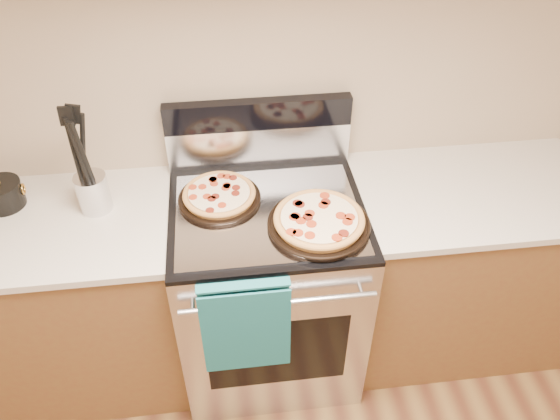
{
  "coord_description": "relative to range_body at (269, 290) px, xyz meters",
  "views": [
    {
      "loc": [
        -0.15,
        0.04,
        2.29
      ],
      "look_at": [
        0.04,
        1.55,
        0.99
      ],
      "focal_mm": 35.0,
      "sensor_mm": 36.0,
      "label": 1
    }
  ],
  "objects": [
    {
      "name": "utensil_crock",
      "position": [
        -0.66,
        0.1,
        0.54
      ],
      "size": [
        0.15,
        0.15,
        0.15
      ],
      "primitive_type": "cylinder",
      "rotation": [
        0.0,
        0.0,
        0.25
      ],
      "color": "silver",
      "rests_on": "countertop_left"
    },
    {
      "name": "countertop_left",
      "position": [
        -0.88,
        0.03,
        0.45
      ],
      "size": [
        1.02,
        0.64,
        0.03
      ],
      "primitive_type": "cube",
      "color": "beige",
      "rests_on": "cabinet_left"
    },
    {
      "name": "cabinet_right",
      "position": [
        0.88,
        0.03,
        -0.01
      ],
      "size": [
        1.0,
        0.62,
        0.88
      ],
      "primitive_type": "cube",
      "color": "brown",
      "rests_on": "ground"
    },
    {
      "name": "oven_handle",
      "position": [
        0.0,
        -0.38,
        0.35
      ],
      "size": [
        0.7,
        0.03,
        0.03
      ],
      "primitive_type": "cylinder",
      "rotation": [
        0.0,
        1.57,
        0.0
      ],
      "color": "silver",
      "rests_on": "range_body"
    },
    {
      "name": "backsplash_lower",
      "position": [
        0.0,
        0.31,
        0.56
      ],
      "size": [
        0.76,
        0.06,
        0.18
      ],
      "primitive_type": "cube",
      "color": "silver",
      "rests_on": "cooktop"
    },
    {
      "name": "wall_back",
      "position": [
        0.0,
        0.35,
        0.9
      ],
      "size": [
        4.0,
        0.0,
        4.0
      ],
      "primitive_type": "plane",
      "rotation": [
        1.57,
        0.0,
        0.0
      ],
      "color": "tan",
      "rests_on": "ground"
    },
    {
      "name": "cooktop",
      "position": [
        0.0,
        0.0,
        0.46
      ],
      "size": [
        0.76,
        0.68,
        0.02
      ],
      "primitive_type": "cube",
      "color": "black",
      "rests_on": "range_body"
    },
    {
      "name": "pepperoni_pizza_front",
      "position": [
        0.18,
        -0.13,
        0.5
      ],
      "size": [
        0.46,
        0.46,
        0.05
      ],
      "primitive_type": null,
      "rotation": [
        0.0,
        0.0,
        -0.24
      ],
      "color": "#A56832",
      "rests_on": "foil_sheet"
    },
    {
      "name": "oven_window",
      "position": [
        0.0,
        -0.34,
        0.0
      ],
      "size": [
        0.56,
        0.01,
        0.4
      ],
      "primitive_type": "cube",
      "color": "black",
      "rests_on": "range_body"
    },
    {
      "name": "dish_towel",
      "position": [
        -0.12,
        -0.38,
        0.25
      ],
      "size": [
        0.32,
        0.05,
        0.42
      ],
      "primitive_type": null,
      "color": "navy",
      "rests_on": "oven_handle"
    },
    {
      "name": "foil_sheet",
      "position": [
        0.0,
        -0.03,
        0.47
      ],
      "size": [
        0.7,
        0.55,
        0.01
      ],
      "primitive_type": "cube",
      "color": "gray",
      "rests_on": "cooktop"
    },
    {
      "name": "cabinet_left",
      "position": [
        -0.88,
        0.03,
        -0.01
      ],
      "size": [
        1.0,
        0.62,
        0.88
      ],
      "primitive_type": "cube",
      "color": "brown",
      "rests_on": "ground"
    },
    {
      "name": "pepperoni_pizza_back",
      "position": [
        -0.18,
        0.07,
        0.5
      ],
      "size": [
        0.37,
        0.37,
        0.04
      ],
      "primitive_type": null,
      "rotation": [
        0.0,
        0.0,
        0.16
      ],
      "color": "#A56832",
      "rests_on": "foil_sheet"
    },
    {
      "name": "range_body",
      "position": [
        0.0,
        0.0,
        0.0
      ],
      "size": [
        0.76,
        0.68,
        0.9
      ],
      "primitive_type": "cube",
      "color": "#B7B7BC",
      "rests_on": "ground"
    },
    {
      "name": "backsplash_upper",
      "position": [
        0.0,
        0.31,
        0.71
      ],
      "size": [
        0.76,
        0.06,
        0.12
      ],
      "primitive_type": "cube",
      "color": "black",
      "rests_on": "backsplash_lower"
    },
    {
      "name": "saucepan",
      "position": [
        -1.02,
        0.16,
        0.51
      ],
      "size": [
        0.17,
        0.17,
        0.09
      ],
      "primitive_type": "cylinder",
      "rotation": [
        0.0,
        0.0,
        0.12
      ],
      "color": "black",
      "rests_on": "countertop_left"
    },
    {
      "name": "countertop_right",
      "position": [
        0.88,
        0.03,
        0.45
      ],
      "size": [
        1.02,
        0.64,
        0.03
      ],
      "primitive_type": "cube",
      "color": "beige",
      "rests_on": "cabinet_right"
    }
  ]
}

